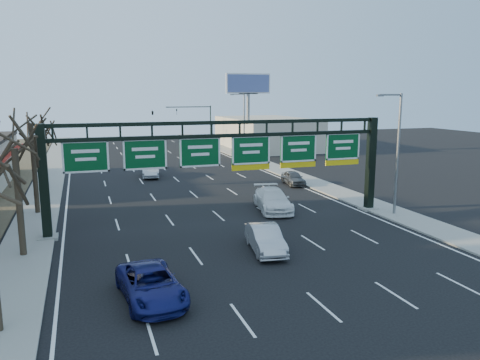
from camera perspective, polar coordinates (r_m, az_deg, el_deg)
name	(u,v)px	position (r m, az deg, el deg)	size (l,w,h in m)	color
ground	(270,260)	(26.00, 3.63, -9.72)	(160.00, 160.00, 0.00)	black
sidewalk_left	(43,199)	(43.57, -22.94, -2.17)	(3.00, 120.00, 0.12)	gray
sidewalk_right	(310,181)	(48.79, 8.55, -0.17)	(3.00, 120.00, 0.12)	gray
lane_markings	(189,190)	(44.46, -6.28, -1.22)	(21.60, 120.00, 0.01)	white
sign_gantry	(228,158)	(32.28, -1.46, 2.75)	(24.60, 1.20, 7.20)	black
building_right_distant	(266,133)	(78.52, 3.19, 5.73)	(12.00, 20.00, 5.00)	beige
tree_gantry	(13,129)	(27.78, -25.97, 5.60)	(3.60, 3.60, 8.48)	#2D2519
tree_mid	(29,109)	(37.68, -24.28, 7.87)	(3.60, 3.60, 9.24)	#2D2519
tree_far	(40,110)	(47.66, -23.19, 7.86)	(3.60, 3.60, 8.86)	#2D2519
streetlight_near	(397,148)	(36.16, 18.54, 3.76)	(2.15, 0.22, 9.00)	slate
streetlight_far	(243,122)	(66.35, 0.40, 7.11)	(2.15, 0.22, 9.00)	slate
billboard_right	(248,93)	(71.78, 1.01, 10.55)	(7.00, 0.50, 12.00)	slate
traffic_signal_mast	(175,115)	(79.05, -7.94, 7.85)	(10.16, 0.54, 7.00)	black
car_blue_suv	(151,284)	(21.39, -10.80, -12.38)	(2.40, 5.22, 1.45)	navy
car_silver_sedan	(265,239)	(27.13, 3.10, -7.17)	(1.59, 4.56, 1.50)	#AFAFB4
car_white_wagon	(273,200)	(36.52, 4.00, -2.42)	(2.34, 5.76, 1.67)	white
car_grey_far	(293,178)	(46.99, 6.51, 0.25)	(1.61, 4.00, 1.36)	#46484B
car_silver_distant	(151,170)	(52.04, -10.84, 1.26)	(1.70, 4.89, 1.61)	#BBBBC0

